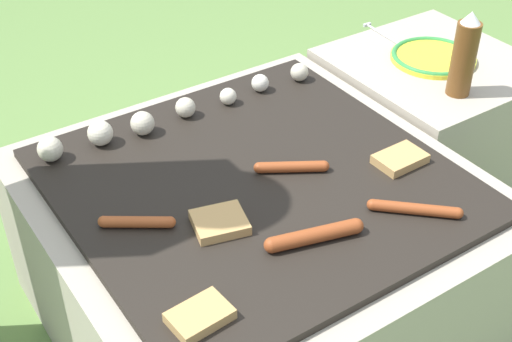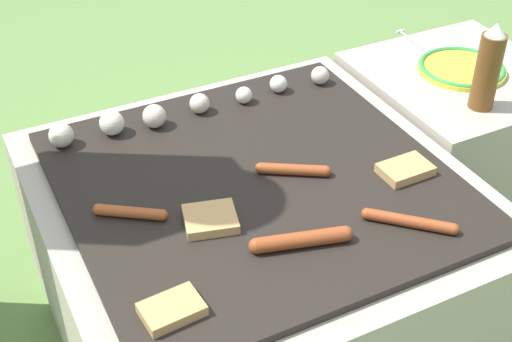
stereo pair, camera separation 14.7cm
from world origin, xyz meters
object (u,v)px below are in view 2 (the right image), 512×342
Objects in this scene: sausage_front_center at (293,170)px; fork_utensil at (417,44)px; plate_colorful at (462,68)px; condiment_bottle at (488,68)px.

sausage_front_center is 0.70× the size of fork_utensil.
plate_colorful is 0.20m from condiment_bottle.
condiment_bottle reaches higher than plate_colorful.
plate_colorful is at bearing 64.17° from condiment_bottle.
condiment_bottle is 0.36m from fork_utensil.
condiment_bottle is (0.54, 0.04, 0.09)m from sausage_front_center.
plate_colorful is 0.18m from fork_utensil.
plate_colorful reaches higher than fork_utensil.
condiment_bottle is 1.07× the size of fork_utensil.
sausage_front_center is at bearing -162.17° from plate_colorful.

